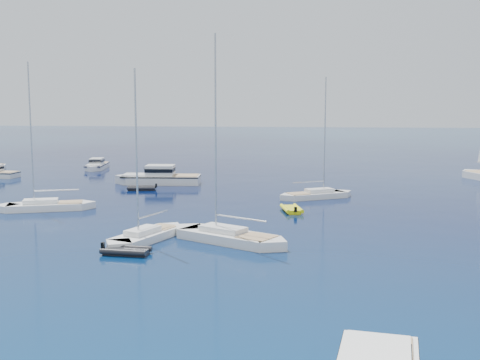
# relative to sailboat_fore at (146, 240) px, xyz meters

# --- Properties ---
(ground) EXTENTS (400.00, 400.00, 0.00)m
(ground) POSITION_rel_sailboat_fore_xyz_m (4.44, -6.05, 0.00)
(ground) COLOR navy
(ground) RESTS_ON ground
(motor_cruiser_centre) EXTENTS (11.63, 4.29, 3.00)m
(motor_cruiser_centre) POSITION_rel_sailboat_fore_xyz_m (-6.41, 29.62, 0.00)
(motor_cruiser_centre) COLOR silver
(motor_cruiser_centre) RESTS_ON ground
(motor_cruiser_horizon) EXTENTS (3.43, 8.23, 2.10)m
(motor_cruiser_horizon) POSITION_rel_sailboat_fore_xyz_m (-19.68, 44.44, 0.00)
(motor_cruiser_horizon) COLOR silver
(motor_cruiser_horizon) RESTS_ON ground
(sailboat_fore) EXTENTS (5.36, 9.08, 13.01)m
(sailboat_fore) POSITION_rel_sailboat_fore_xyz_m (0.00, 0.00, 0.00)
(sailboat_fore) COLOR white
(sailboat_fore) RESTS_ON ground
(sailboat_mid_r) EXTENTS (10.62, 7.58, 15.61)m
(sailboat_mid_r) POSITION_rel_sailboat_fore_xyz_m (6.09, 0.19, 0.00)
(sailboat_mid_r) COLOR silver
(sailboat_mid_r) RESTS_ON ground
(sailboat_mid_l) EXTENTS (10.04, 5.60, 14.33)m
(sailboat_mid_l) POSITION_rel_sailboat_fore_xyz_m (-12.75, 11.03, 0.00)
(sailboat_mid_l) COLOR white
(sailboat_mid_l) RESTS_ON ground
(sailboat_centre) EXTENTS (9.02, 6.36, 13.23)m
(sailboat_centre) POSITION_rel_sailboat_fore_xyz_m (12.93, 20.74, 0.00)
(sailboat_centre) COLOR silver
(sailboat_centre) RESTS_ON ground
(tender_yellow) EXTENTS (2.70, 3.91, 0.95)m
(tender_yellow) POSITION_rel_sailboat_fore_xyz_m (10.49, 12.71, 0.00)
(tender_yellow) COLOR #EFF10E
(tender_yellow) RESTS_ON ground
(tender_grey_near) EXTENTS (3.50, 2.16, 0.95)m
(tender_grey_near) POSITION_rel_sailboat_fore_xyz_m (-0.23, -4.13, 0.00)
(tender_grey_near) COLOR black
(tender_grey_near) RESTS_ON ground
(tender_grey_far) EXTENTS (3.61, 2.34, 0.95)m
(tender_grey_far) POSITION_rel_sailboat_fore_xyz_m (-7.10, 24.33, 0.00)
(tender_grey_far) COLOR black
(tender_grey_far) RESTS_ON ground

